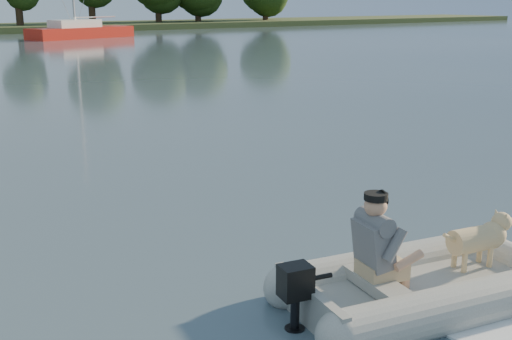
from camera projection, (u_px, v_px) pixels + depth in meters
water at (337, 289)px, 7.09m from camera, size 160.00×160.00×0.00m
dinghy at (431, 248)px, 6.74m from camera, size 4.95×3.79×1.34m
man at (375, 240)px, 6.47m from camera, size 0.79×0.70×1.04m
dog at (473, 244)px, 7.05m from camera, size 0.94×0.46×0.60m
outboard_motor at (295, 300)px, 6.17m from camera, size 0.44×0.34×0.76m
sailboat at (80, 32)px, 51.64m from camera, size 9.12×5.11×12.01m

